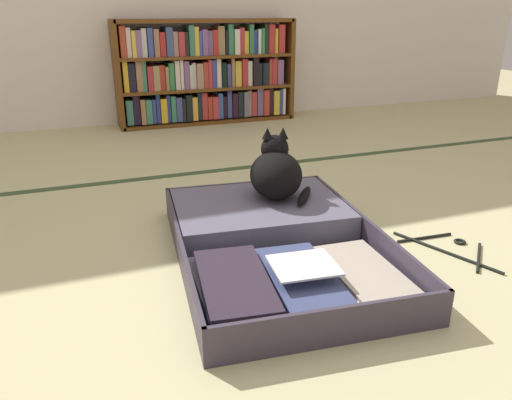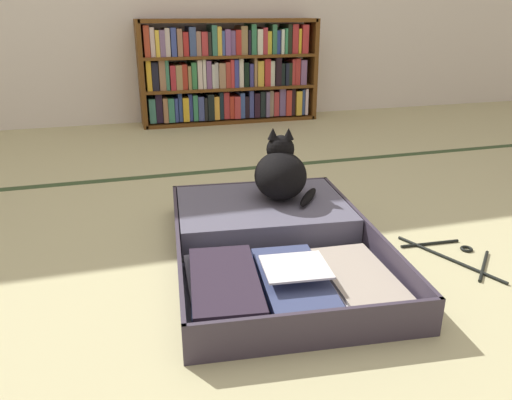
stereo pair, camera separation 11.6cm
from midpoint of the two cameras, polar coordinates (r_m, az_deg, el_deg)
ground_plane at (r=1.47m, az=5.07°, el=-9.90°), size 10.00×10.00×0.00m
tatami_border at (r=2.46m, az=-4.32°, el=3.27°), size 4.80×0.05×0.00m
bookshelf at (r=3.56m, az=-2.30°, el=14.46°), size 1.24×0.23×0.70m
open_suitcase at (r=1.64m, az=3.53°, el=-4.41°), size 0.72×1.00×0.11m
black_cat at (r=1.80m, az=4.74°, el=3.12°), size 0.28×0.30×0.25m
clothes_hanger at (r=1.77m, az=23.74°, el=-5.86°), size 0.26×0.37×0.01m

